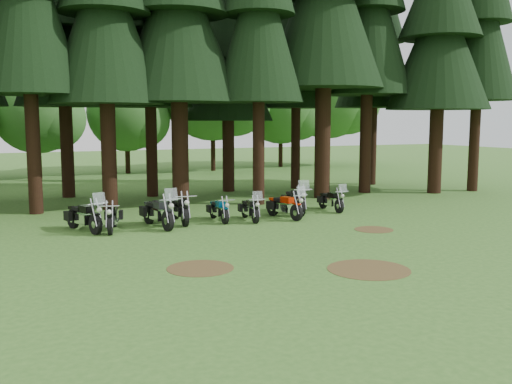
# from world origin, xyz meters

# --- Properties ---
(ground) EXTENTS (120.00, 120.00, 0.00)m
(ground) POSITION_xyz_m (0.00, 0.00, 0.00)
(ground) COLOR #366624
(ground) RESTS_ON ground
(pine_front_9) EXTENTS (5.44, 5.44, 15.89)m
(pine_front_9) POSITION_xyz_m (13.94, 7.83, 9.51)
(pine_front_9) COLOR black
(pine_front_9) RESTS_ON ground
(pine_back_2) EXTENTS (4.85, 4.85, 16.30)m
(pine_back_2) POSITION_xyz_m (-4.38, 14.40, 9.76)
(pine_back_2) COLOR black
(pine_back_2) RESTS_ON ground
(pine_back_3) EXTENTS (4.35, 4.35, 16.20)m
(pine_back_3) POSITION_xyz_m (-0.37, 12.94, 9.70)
(pine_back_3) COLOR black
(pine_back_3) RESTS_ON ground
(pine_back_4) EXTENTS (4.94, 4.94, 13.78)m
(pine_back_4) POSITION_xyz_m (4.04, 13.25, 8.25)
(pine_back_4) COLOR black
(pine_back_4) RESTS_ON ground
(pine_back_5) EXTENTS (3.94, 3.94, 16.33)m
(pine_back_5) POSITION_xyz_m (8.07, 12.86, 9.78)
(pine_back_5) COLOR black
(pine_back_5) RESTS_ON ground
(pine_back_6) EXTENTS (4.59, 4.59, 16.58)m
(pine_back_6) POSITION_xyz_m (13.36, 12.79, 9.93)
(pine_back_6) COLOR black
(pine_back_6) RESTS_ON ground
(decid_3) EXTENTS (6.12, 5.95, 7.65)m
(decid_3) POSITION_xyz_m (-4.71, 25.13, 4.51)
(decid_3) COLOR black
(decid_3) RESTS_ON ground
(decid_4) EXTENTS (5.93, 5.76, 7.41)m
(decid_4) POSITION_xyz_m (1.58, 26.32, 4.37)
(decid_4) COLOR black
(decid_4) RESTS_ON ground
(decid_5) EXTENTS (8.45, 8.21, 10.56)m
(decid_5) POSITION_xyz_m (8.29, 25.71, 6.23)
(decid_5) COLOR black
(decid_5) RESTS_ON ground
(decid_6) EXTENTS (7.06, 6.86, 8.82)m
(decid_6) POSITION_xyz_m (14.85, 27.01, 5.20)
(decid_6) COLOR black
(decid_6) RESTS_ON ground
(decid_7) EXTENTS (8.44, 8.20, 10.55)m
(decid_7) POSITION_xyz_m (19.46, 26.83, 6.22)
(decid_7) COLOR black
(decid_7) RESTS_ON ground
(dirt_patch_0) EXTENTS (1.80, 1.80, 0.01)m
(dirt_patch_0) POSITION_xyz_m (-3.00, -2.00, 0.01)
(dirt_patch_0) COLOR #4C3D1E
(dirt_patch_0) RESTS_ON ground
(dirt_patch_1) EXTENTS (1.40, 1.40, 0.01)m
(dirt_patch_1) POSITION_xyz_m (4.50, 0.50, 0.01)
(dirt_patch_1) COLOR #4C3D1E
(dirt_patch_1) RESTS_ON ground
(dirt_patch_2) EXTENTS (2.20, 2.20, 0.01)m
(dirt_patch_2) POSITION_xyz_m (1.00, -4.00, 0.01)
(dirt_patch_2) COLOR #4C3D1E
(dirt_patch_2) RESTS_ON ground
(motorcycle_0) EXTENTS (1.07, 2.33, 1.49)m
(motorcycle_0) POSITION_xyz_m (-5.04, 4.59, 0.50)
(motorcycle_0) COLOR black
(motorcycle_0) RESTS_ON ground
(motorcycle_1) EXTENTS (0.74, 2.13, 0.89)m
(motorcycle_1) POSITION_xyz_m (-4.10, 4.30, 0.45)
(motorcycle_1) COLOR black
(motorcycle_1) RESTS_ON ground
(motorcycle_2) EXTENTS (0.67, 2.51, 1.58)m
(motorcycle_2) POSITION_xyz_m (-2.45, 4.23, 0.53)
(motorcycle_2) COLOR black
(motorcycle_2) RESTS_ON ground
(motorcycle_3) EXTENTS (0.42, 2.43, 0.99)m
(motorcycle_3) POSITION_xyz_m (-1.41, 4.85, 0.50)
(motorcycle_3) COLOR black
(motorcycle_3) RESTS_ON ground
(motorcycle_4) EXTENTS (0.30, 1.98, 0.80)m
(motorcycle_4) POSITION_xyz_m (0.07, 4.53, 0.41)
(motorcycle_4) COLOR black
(motorcycle_4) RESTS_ON ground
(motorcycle_5) EXTENTS (0.51, 2.04, 1.28)m
(motorcycle_5) POSITION_xyz_m (1.23, 4.13, 0.43)
(motorcycle_5) COLOR black
(motorcycle_5) RESTS_ON ground
(motorcycle_6) EXTENTS (0.68, 2.23, 1.40)m
(motorcycle_6) POSITION_xyz_m (2.71, 4.02, 0.47)
(motorcycle_6) COLOR black
(motorcycle_6) RESTS_ON ground
(motorcycle_7) EXTENTS (0.77, 2.44, 1.53)m
(motorcycle_7) POSITION_xyz_m (3.70, 4.95, 0.51)
(motorcycle_7) COLOR black
(motorcycle_7) RESTS_ON ground
(motorcycle_8) EXTENTS (0.39, 2.03, 1.28)m
(motorcycle_8) POSITION_xyz_m (5.46, 4.88, 0.43)
(motorcycle_8) COLOR black
(motorcycle_8) RESTS_ON ground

